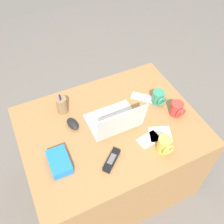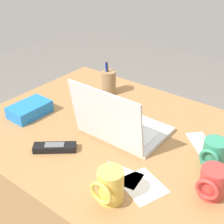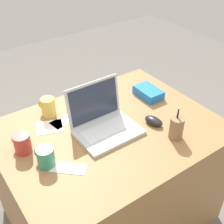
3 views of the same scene
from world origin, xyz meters
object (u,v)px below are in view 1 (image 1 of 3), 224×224
(computer_mouse, at_px, (73,124))
(coffee_mug_white, at_px, (158,97))
(coffee_mug_spare, at_px, (177,109))
(cordless_phone, at_px, (112,160))
(coffee_mug_tall, at_px, (164,145))
(snack_bag, at_px, (59,162))
(pen_holder, at_px, (62,105))
(laptop, at_px, (115,121))

(computer_mouse, xyz_separation_m, coffee_mug_white, (-0.59, 0.06, 0.03))
(coffee_mug_spare, distance_m, cordless_phone, 0.55)
(coffee_mug_tall, distance_m, coffee_mug_spare, 0.30)
(coffee_mug_spare, distance_m, snack_bag, 0.80)
(computer_mouse, distance_m, pen_holder, 0.15)
(pen_holder, bearing_deg, snack_bag, 68.84)
(coffee_mug_tall, bearing_deg, cordless_phone, -11.97)
(laptop, bearing_deg, coffee_mug_white, -170.87)
(computer_mouse, xyz_separation_m, snack_bag, (0.16, 0.23, 0.01))
(cordless_phone, relative_size, snack_bag, 0.85)
(computer_mouse, relative_size, cordless_phone, 0.73)
(cordless_phone, bearing_deg, coffee_mug_spare, -165.68)
(coffee_mug_tall, relative_size, coffee_mug_spare, 1.10)
(laptop, relative_size, coffee_mug_white, 3.43)
(snack_bag, bearing_deg, laptop, -164.29)
(laptop, distance_m, computer_mouse, 0.27)
(snack_bag, bearing_deg, cordless_phone, 158.20)
(laptop, xyz_separation_m, snack_bag, (0.40, 0.11, -0.02))
(pen_holder, bearing_deg, coffee_mug_spare, 152.48)
(coffee_mug_spare, height_order, cordless_phone, coffee_mug_spare)
(coffee_mug_tall, distance_m, snack_bag, 0.60)
(coffee_mug_white, xyz_separation_m, snack_bag, (0.75, 0.17, -0.02))
(coffee_mug_spare, xyz_separation_m, cordless_phone, (0.53, 0.14, -0.04))
(computer_mouse, xyz_separation_m, coffee_mug_tall, (-0.42, 0.40, 0.03))
(coffee_mug_white, relative_size, coffee_mug_tall, 0.87)
(coffee_mug_spare, xyz_separation_m, snack_bag, (0.80, 0.03, -0.02))
(coffee_mug_white, height_order, snack_bag, coffee_mug_white)
(coffee_mug_white, relative_size, coffee_mug_spare, 0.96)
(computer_mouse, bearing_deg, coffee_mug_tall, 123.57)
(pen_holder, xyz_separation_m, snack_bag, (0.14, 0.37, -0.03))
(laptop, bearing_deg, cordless_phone, 59.55)
(computer_mouse, relative_size, coffee_mug_tall, 1.00)
(coffee_mug_spare, height_order, snack_bag, coffee_mug_spare)
(laptop, xyz_separation_m, coffee_mug_white, (-0.35, -0.06, -0.00))
(cordless_phone, bearing_deg, computer_mouse, -71.42)
(snack_bag, bearing_deg, coffee_mug_white, -167.31)
(coffee_mug_white, height_order, pen_holder, pen_holder)
(computer_mouse, xyz_separation_m, coffee_mug_spare, (-0.64, 0.20, 0.03))
(laptop, xyz_separation_m, computer_mouse, (0.24, -0.11, -0.03))
(coffee_mug_white, bearing_deg, coffee_mug_spare, 109.74)
(computer_mouse, height_order, cordless_phone, computer_mouse)
(coffee_mug_white, xyz_separation_m, coffee_mug_tall, (0.18, 0.34, 0.01))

